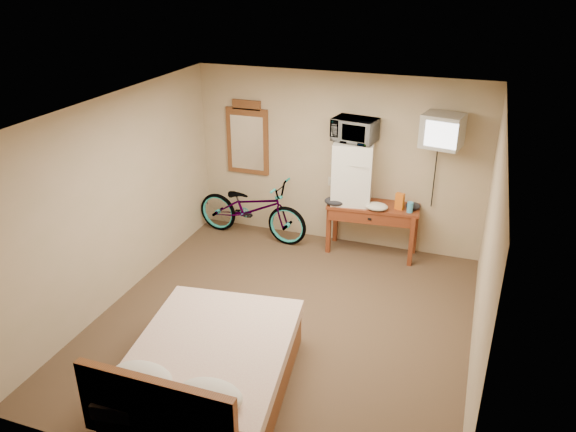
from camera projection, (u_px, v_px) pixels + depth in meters
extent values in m
plane|color=#4A3A25|center=(283.00, 321.00, 6.57)|extent=(4.60, 4.60, 0.00)
plane|color=silver|center=(282.00, 111.00, 5.53)|extent=(4.60, 4.60, 0.00)
cube|color=tan|center=(337.00, 160.00, 8.02)|extent=(4.20, 0.04, 2.50)
cube|color=tan|center=(175.00, 353.00, 4.07)|extent=(4.20, 0.04, 2.50)
cube|color=tan|center=(117.00, 200.00, 6.68)|extent=(0.04, 4.60, 2.50)
cube|color=tan|center=(487.00, 256.00, 5.41)|extent=(0.04, 4.60, 2.50)
cube|color=beige|center=(331.00, 181.00, 8.17)|extent=(0.08, 0.01, 0.13)
cube|color=maroon|center=(374.00, 206.00, 7.83)|extent=(1.31, 0.60, 0.04)
cube|color=maroon|center=(329.00, 230.00, 8.00)|extent=(0.06, 0.06, 0.71)
cube|color=maroon|center=(411.00, 242.00, 7.64)|extent=(0.06, 0.06, 0.71)
cube|color=maroon|center=(336.00, 219.00, 8.33)|extent=(0.06, 0.06, 0.71)
cube|color=maroon|center=(415.00, 230.00, 7.98)|extent=(0.06, 0.06, 0.71)
cube|color=maroon|center=(370.00, 219.00, 7.69)|extent=(1.15, 0.14, 0.16)
cube|color=black|center=(370.00, 219.00, 7.67)|extent=(0.05, 0.02, 0.03)
cube|color=white|center=(353.00, 172.00, 7.76)|extent=(0.60, 0.59, 0.88)
cube|color=#AAAAA4|center=(349.00, 166.00, 7.46)|extent=(0.54, 0.01, 0.00)
cylinder|color=#AAAAA4|center=(334.00, 180.00, 7.61)|extent=(0.02, 0.02, 0.32)
imported|color=white|center=(355.00, 130.00, 7.51)|extent=(0.63, 0.48, 0.32)
cube|color=#D46112|center=(400.00, 201.00, 7.63)|extent=(0.13, 0.10, 0.23)
cylinder|color=#3D9AD2|center=(410.00, 207.00, 7.56)|extent=(0.08, 0.08, 0.14)
ellipsoid|color=beige|center=(377.00, 206.00, 7.64)|extent=(0.31, 0.24, 0.10)
ellipsoid|color=black|center=(335.00, 201.00, 7.79)|extent=(0.29, 0.22, 0.11)
ellipsoid|color=black|center=(413.00, 206.00, 7.67)|extent=(0.21, 0.17, 0.09)
cube|color=black|center=(444.00, 133.00, 7.35)|extent=(0.14, 0.02, 0.14)
cylinder|color=black|center=(443.00, 134.00, 7.32)|extent=(0.05, 0.30, 0.05)
cube|color=#AAAAA4|center=(443.00, 131.00, 7.09)|extent=(0.56, 0.49, 0.43)
cube|color=white|center=(441.00, 135.00, 6.91)|extent=(0.40, 0.09, 0.32)
cube|color=black|center=(444.00, 126.00, 7.26)|extent=(0.30, 0.07, 0.26)
cube|color=brown|center=(248.00, 141.00, 8.36)|extent=(0.66, 0.04, 1.00)
cube|color=brown|center=(246.00, 105.00, 8.13)|extent=(0.44, 0.04, 0.14)
cube|color=white|center=(247.00, 143.00, 8.35)|extent=(0.52, 0.01, 0.82)
imported|color=black|center=(252.00, 208.00, 8.41)|extent=(1.83, 0.78, 0.94)
cube|color=brown|center=(212.00, 373.00, 5.45)|extent=(1.65, 2.05, 0.40)
cube|color=beige|center=(211.00, 352.00, 5.34)|extent=(1.69, 2.09, 0.14)
cube|color=brown|center=(156.00, 414.00, 4.48)|extent=(1.41, 0.08, 0.70)
ellipsoid|color=beige|center=(142.00, 377.00, 4.83)|extent=(0.57, 0.35, 0.20)
ellipsoid|color=beige|center=(210.00, 395.00, 4.63)|extent=(0.57, 0.35, 0.20)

